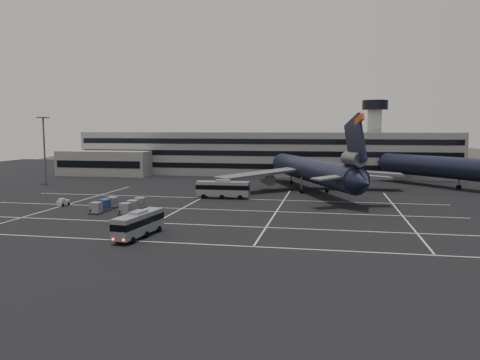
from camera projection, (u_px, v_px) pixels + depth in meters
name	position (u px, v px, depth m)	size (l,w,h in m)	color
ground	(207.00, 213.00, 83.59)	(260.00, 260.00, 0.00)	black
lane_markings	(213.00, 213.00, 84.12)	(90.00, 55.62, 0.01)	silver
terminal	(254.00, 154.00, 152.84)	(125.00, 26.00, 24.00)	gray
hills	(323.00, 180.00, 247.45)	(352.00, 180.00, 44.00)	#38332B
lightpole_left	(44.00, 141.00, 126.83)	(2.40, 2.40, 18.28)	slate
trijet_main	(312.00, 170.00, 111.23)	(43.84, 55.04, 18.08)	black
trijet_far	(463.00, 168.00, 115.59)	(42.04, 47.25, 18.08)	black
bus_near	(139.00, 223.00, 64.93)	(3.68, 10.77, 3.73)	gray
bus_far	(223.00, 188.00, 101.31)	(11.58, 3.15, 4.07)	gray
tug_a	(63.00, 202.00, 91.84)	(1.74, 2.49, 1.47)	beige
tug_b	(109.00, 203.00, 91.38)	(2.56, 2.67, 1.49)	beige
uld_cluster	(119.00, 206.00, 85.98)	(7.79, 9.20, 2.04)	#2D2D30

